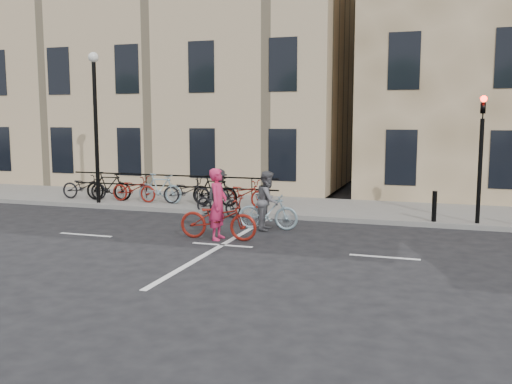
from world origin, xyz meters
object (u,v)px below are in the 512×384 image
(cyclist_grey, at_px, (268,206))
(cyclist_dark, at_px, (219,198))
(traffic_light, at_px, (481,143))
(cyclist_pink, at_px, (218,215))
(lamp_post, at_px, (95,109))

(cyclist_grey, height_order, cyclist_dark, cyclist_grey)
(cyclist_grey, xyz_separation_m, cyclist_dark, (-2.16, 1.62, -0.07))
(traffic_light, xyz_separation_m, cyclist_pink, (-6.55, -3.72, -1.80))
(cyclist_pink, bearing_deg, cyclist_dark, 19.79)
(lamp_post, height_order, cyclist_grey, lamp_post)
(traffic_light, relative_size, cyclist_dark, 2.13)
(cyclist_dark, bearing_deg, traffic_light, -73.04)
(lamp_post, xyz_separation_m, cyclist_pink, (6.15, -3.78, -2.84))
(cyclist_grey, bearing_deg, lamp_post, 68.71)
(traffic_light, bearing_deg, cyclist_dark, -176.79)
(lamp_post, bearing_deg, traffic_light, -0.27)
(traffic_light, height_order, cyclist_grey, traffic_light)
(traffic_light, distance_m, cyclist_grey, 6.31)
(lamp_post, height_order, cyclist_pink, lamp_post)
(lamp_post, xyz_separation_m, cyclist_grey, (7.00, -2.12, -2.81))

